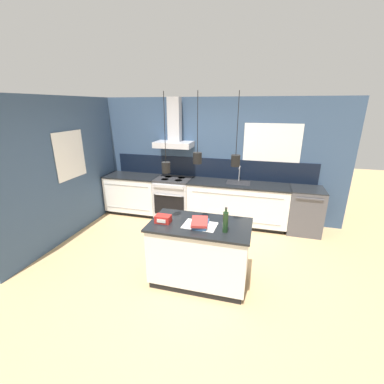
% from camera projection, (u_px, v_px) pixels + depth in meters
% --- Properties ---
extents(ground_plane, '(16.00, 16.00, 0.00)m').
position_uv_depth(ground_plane, '(185.00, 263.00, 4.19)').
color(ground_plane, tan).
rests_on(ground_plane, ground).
extents(wall_back, '(5.60, 2.53, 2.60)m').
position_uv_depth(wall_back, '(209.00, 157.00, 5.58)').
color(wall_back, '#354C6B').
rests_on(wall_back, ground_plane).
extents(wall_left, '(0.08, 3.80, 2.60)m').
position_uv_depth(wall_left, '(75.00, 166.00, 5.01)').
color(wall_left, '#354C6B').
rests_on(wall_left, ground_plane).
extents(counter_run_left, '(1.23, 0.64, 0.91)m').
position_uv_depth(counter_run_left, '(134.00, 194.00, 6.02)').
color(counter_run_left, black).
rests_on(counter_run_left, ground_plane).
extents(counter_run_sink, '(2.06, 0.64, 1.24)m').
position_uv_depth(counter_run_sink, '(237.00, 204.00, 5.43)').
color(counter_run_sink, black).
rests_on(counter_run_sink, ground_plane).
extents(oven_range, '(0.78, 0.66, 0.91)m').
position_uv_depth(oven_range, '(174.00, 198.00, 5.77)').
color(oven_range, '#B5B5BA').
rests_on(oven_range, ground_plane).
extents(dishwasher, '(0.63, 0.65, 0.91)m').
position_uv_depth(dishwasher, '(305.00, 210.00, 5.09)').
color(dishwasher, '#4C4C51').
rests_on(dishwasher, ground_plane).
extents(kitchen_island, '(1.38, 0.77, 0.91)m').
position_uv_depth(kitchen_island, '(200.00, 253.00, 3.63)').
color(kitchen_island, black).
rests_on(kitchen_island, ground_plane).
extents(bottle_on_island, '(0.07, 0.07, 0.34)m').
position_uv_depth(bottle_on_island, '(225.00, 222.00, 3.22)').
color(bottle_on_island, '#193319').
rests_on(bottle_on_island, kitchen_island).
extents(book_stack, '(0.27, 0.37, 0.08)m').
position_uv_depth(book_stack, '(200.00, 223.00, 3.42)').
color(book_stack, '#335684').
rests_on(book_stack, kitchen_island).
extents(red_supply_box, '(0.21, 0.15, 0.10)m').
position_uv_depth(red_supply_box, '(163.00, 219.00, 3.52)').
color(red_supply_box, red).
rests_on(red_supply_box, kitchen_island).
extents(paper_pile, '(0.46, 0.33, 0.01)m').
position_uv_depth(paper_pile, '(200.00, 225.00, 3.44)').
color(paper_pile, silver).
rests_on(paper_pile, kitchen_island).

